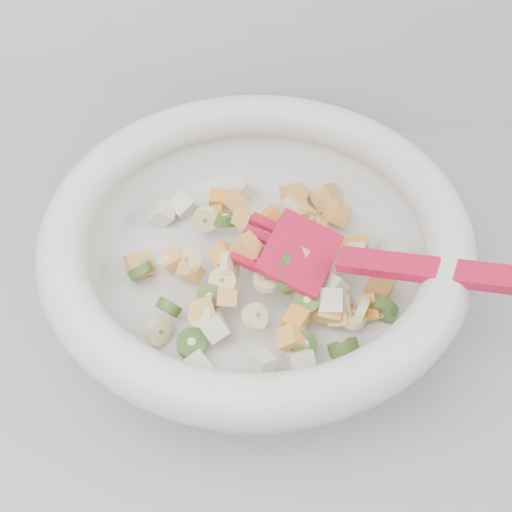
{
  "coord_description": "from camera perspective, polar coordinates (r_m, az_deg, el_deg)",
  "views": [
    {
      "loc": [
        -0.04,
        1.1,
        1.4
      ],
      "look_at": [
        -0.02,
        1.49,
        0.95
      ],
      "focal_mm": 45.0,
      "sensor_mm": 36.0,
      "label": 1
    }
  ],
  "objects": [
    {
      "name": "counter",
      "position": [
        1.01,
        1.23,
        -20.94
      ],
      "size": [
        2.0,
        0.6,
        0.9
      ],
      "primitive_type": "cube",
      "color": "gray",
      "rests_on": "ground"
    },
    {
      "name": "mixing_bowl",
      "position": [
        0.59,
        0.11,
        0.68
      ],
      "size": [
        0.48,
        0.38,
        0.14
      ],
      "color": "silver",
      "rests_on": "counter"
    }
  ]
}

